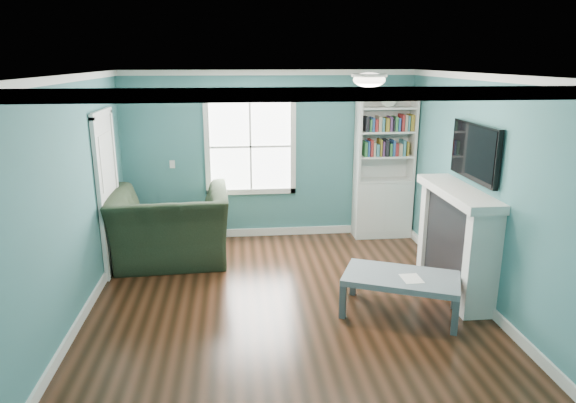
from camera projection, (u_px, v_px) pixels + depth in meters
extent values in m
plane|color=black|center=(286.00, 306.00, 5.93)|extent=(5.00, 5.00, 0.00)
plane|color=#3D7677|center=(270.00, 156.00, 7.98)|extent=(4.50, 0.00, 4.50)
plane|color=#3D7677|center=(326.00, 301.00, 3.18)|extent=(4.50, 0.00, 4.50)
plane|color=#3D7677|center=(72.00, 203.00, 5.35)|extent=(0.00, 5.00, 5.00)
plane|color=#3D7677|center=(483.00, 192.00, 5.80)|extent=(0.00, 5.00, 5.00)
plane|color=white|center=(286.00, 74.00, 5.23)|extent=(5.00, 5.00, 0.00)
cube|color=white|center=(271.00, 232.00, 8.29)|extent=(4.50, 0.03, 0.12)
cube|color=white|center=(86.00, 310.00, 5.69)|extent=(0.03, 5.00, 0.12)
cube|color=white|center=(472.00, 292.00, 6.13)|extent=(0.03, 5.00, 0.12)
cube|color=white|center=(269.00, 72.00, 7.62)|extent=(4.50, 0.04, 0.08)
cube|color=white|center=(330.00, 94.00, 2.87)|extent=(4.50, 0.04, 0.08)
cube|color=white|center=(59.00, 79.00, 5.02)|extent=(0.04, 5.00, 0.08)
cube|color=white|center=(494.00, 78.00, 5.46)|extent=(0.04, 5.00, 0.08)
cube|color=white|center=(250.00, 147.00, 7.90)|extent=(1.24, 0.01, 1.34)
cube|color=white|center=(207.00, 148.00, 7.82)|extent=(0.08, 0.06, 1.50)
cube|color=white|center=(293.00, 146.00, 7.95)|extent=(0.08, 0.06, 1.50)
cube|color=white|center=(251.00, 191.00, 8.08)|extent=(1.40, 0.06, 0.08)
cube|color=white|center=(250.00, 100.00, 7.70)|extent=(1.40, 0.06, 0.08)
cube|color=white|center=(251.00, 147.00, 7.89)|extent=(1.24, 0.03, 0.03)
cube|color=white|center=(251.00, 147.00, 7.89)|extent=(0.03, 0.03, 1.34)
cube|color=silver|center=(382.00, 209.00, 8.18)|extent=(0.90, 0.35, 0.90)
cube|color=silver|center=(358.00, 137.00, 7.83)|extent=(0.04, 0.35, 1.40)
cube|color=silver|center=(413.00, 136.00, 7.92)|extent=(0.04, 0.35, 1.40)
cube|color=silver|center=(383.00, 135.00, 8.03)|extent=(0.90, 0.02, 1.40)
cube|color=silver|center=(388.00, 92.00, 7.69)|extent=(0.90, 0.35, 0.04)
cube|color=silver|center=(383.00, 180.00, 8.06)|extent=(0.84, 0.33, 0.03)
cube|color=silver|center=(385.00, 156.00, 7.96)|extent=(0.84, 0.33, 0.03)
cube|color=silver|center=(386.00, 132.00, 7.85)|extent=(0.84, 0.33, 0.03)
cube|color=silver|center=(387.00, 108.00, 7.76)|extent=(0.84, 0.33, 0.03)
cube|color=#33723F|center=(385.00, 148.00, 7.90)|extent=(0.70, 0.25, 0.22)
cube|color=#264C8C|center=(387.00, 124.00, 7.80)|extent=(0.70, 0.25, 0.22)
cylinder|color=beige|center=(389.00, 98.00, 7.67)|extent=(0.26, 0.06, 0.26)
cube|color=black|center=(457.00, 244.00, 6.17)|extent=(0.30, 1.20, 1.10)
cube|color=black|center=(454.00, 260.00, 6.22)|extent=(0.22, 0.65, 0.70)
cube|color=silver|center=(481.00, 266.00, 5.52)|extent=(0.36, 0.16, 1.20)
cube|color=silver|center=(434.00, 227.00, 6.81)|extent=(0.36, 0.16, 1.20)
cube|color=silver|center=(459.00, 192.00, 5.99)|extent=(0.44, 1.58, 0.10)
cube|color=black|center=(475.00, 152.00, 5.88)|extent=(0.06, 1.10, 0.65)
cube|color=silver|center=(108.00, 195.00, 6.77)|extent=(0.04, 0.80, 2.05)
cube|color=white|center=(100.00, 204.00, 6.34)|extent=(0.05, 0.08, 2.13)
cube|color=white|center=(116.00, 186.00, 7.21)|extent=(0.05, 0.08, 2.13)
cube|color=white|center=(101.00, 113.00, 6.49)|extent=(0.05, 0.98, 0.08)
sphere|color=#BF8C3F|center=(118.00, 194.00, 7.09)|extent=(0.07, 0.07, 0.07)
ellipsoid|color=white|center=(369.00, 80.00, 5.43)|extent=(0.34, 0.34, 0.15)
cylinder|color=white|center=(369.00, 75.00, 5.42)|extent=(0.38, 0.38, 0.03)
cube|color=white|center=(172.00, 164.00, 7.84)|extent=(0.08, 0.01, 0.12)
imported|color=black|center=(170.00, 215.00, 7.07)|extent=(1.62, 1.10, 1.37)
cube|color=#475056|center=(343.00, 302.00, 5.61)|extent=(0.09, 0.09, 0.38)
cube|color=#475056|center=(455.00, 317.00, 5.27)|extent=(0.09, 0.09, 0.38)
cube|color=#475056|center=(353.00, 280.00, 6.17)|extent=(0.09, 0.09, 0.38)
cube|color=#475056|center=(455.00, 293.00, 5.82)|extent=(0.09, 0.09, 0.38)
cube|color=slate|center=(401.00, 278.00, 5.66)|extent=(1.41, 1.12, 0.07)
cube|color=white|center=(411.00, 279.00, 5.56)|extent=(0.21, 0.27, 0.00)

